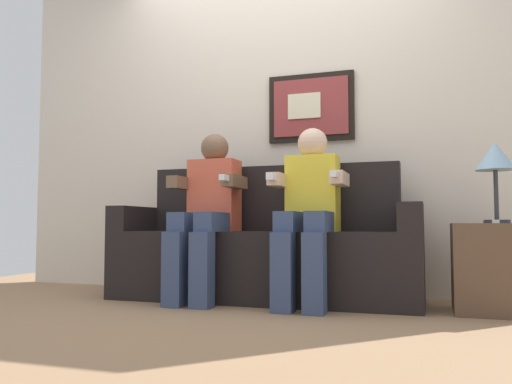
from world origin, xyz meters
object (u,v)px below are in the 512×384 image
(person_on_right, at_px, (309,206))
(spare_remote_on_table, at_px, (495,222))
(couch, at_px, (264,252))
(table_lamp, at_px, (495,160))
(side_table_right, at_px, (490,268))
(person_on_left, at_px, (207,208))

(person_on_right, xyz_separation_m, spare_remote_on_table, (1.05, 0.05, -0.10))
(couch, xyz_separation_m, table_lamp, (1.40, -0.10, 0.55))
(couch, height_order, person_on_right, person_on_right)
(side_table_right, height_order, spare_remote_on_table, spare_remote_on_table)
(person_on_right, bearing_deg, person_on_left, 179.96)
(couch, relative_size, person_on_left, 1.81)
(side_table_right, bearing_deg, table_lamp, 3.36)
(person_on_right, bearing_deg, table_lamp, 3.45)
(person_on_left, xyz_separation_m, spare_remote_on_table, (1.72, 0.05, -0.10))
(couch, distance_m, spare_remote_on_table, 1.40)
(couch, distance_m, person_on_left, 0.48)
(person_on_left, distance_m, side_table_right, 1.73)
(couch, xyz_separation_m, spare_remote_on_table, (1.38, -0.12, 0.20))
(person_on_right, relative_size, spare_remote_on_table, 8.54)
(couch, relative_size, person_on_right, 1.81)
(couch, distance_m, table_lamp, 1.50)
(side_table_right, xyz_separation_m, table_lamp, (0.04, 0.00, 0.61))
(person_on_right, distance_m, side_table_right, 1.08)
(side_table_right, relative_size, table_lamp, 1.09)
(side_table_right, bearing_deg, person_on_left, -177.94)
(person_on_right, bearing_deg, spare_remote_on_table, 2.79)
(person_on_right, distance_m, table_lamp, 1.09)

